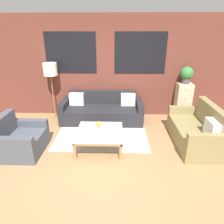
% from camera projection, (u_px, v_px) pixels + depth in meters
% --- Properties ---
extents(ground_plane, '(16.00, 16.00, 0.00)m').
position_uv_depth(ground_plane, '(99.00, 161.00, 3.91)').
color(ground_plane, '#9E754C').
extents(wall_back_brick, '(8.40, 0.09, 2.80)m').
position_uv_depth(wall_back_brick, '(106.00, 67.00, 5.62)').
color(wall_back_brick, brown).
rests_on(wall_back_brick, ground_plane).
extents(rug, '(2.18, 1.72, 0.00)m').
position_uv_depth(rug, '(102.00, 133.00, 4.99)').
color(rug, beige).
rests_on(rug, ground_plane).
extents(couch_dark, '(2.24, 0.88, 0.78)m').
position_uv_depth(couch_dark, '(102.00, 111.00, 5.61)').
color(couch_dark, '#232328').
rests_on(couch_dark, ground_plane).
extents(settee_vintage, '(0.80, 1.58, 0.92)m').
position_uv_depth(settee_vintage, '(196.00, 131.00, 4.41)').
color(settee_vintage, olive).
rests_on(settee_vintage, ground_plane).
extents(armchair_corner, '(0.80, 0.94, 0.84)m').
position_uv_depth(armchair_corner, '(21.00, 140.00, 4.13)').
color(armchair_corner, '#474C56').
rests_on(armchair_corner, ground_plane).
extents(coffee_table, '(0.98, 0.98, 0.38)m').
position_uv_depth(coffee_table, '(100.00, 134.00, 4.28)').
color(coffee_table, silver).
rests_on(coffee_table, ground_plane).
extents(floor_lamp, '(0.37, 0.37, 1.58)m').
position_uv_depth(floor_lamp, '(50.00, 71.00, 5.37)').
color(floor_lamp, olive).
rests_on(floor_lamp, ground_plane).
extents(drawer_cabinet, '(0.41, 0.38, 1.03)m').
position_uv_depth(drawer_cabinet, '(183.00, 101.00, 5.66)').
color(drawer_cabinet, '#C6B793').
rests_on(drawer_cabinet, ground_plane).
extents(potted_plant, '(0.34, 0.34, 0.46)m').
position_uv_depth(potted_plant, '(187.00, 74.00, 5.37)').
color(potted_plant, '#47474C').
rests_on(potted_plant, drawer_cabinet).
extents(flower_vase, '(0.12, 0.12, 0.22)m').
position_uv_depth(flower_vase, '(98.00, 125.00, 4.24)').
color(flower_vase, '#ADBCC6').
rests_on(flower_vase, coffee_table).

